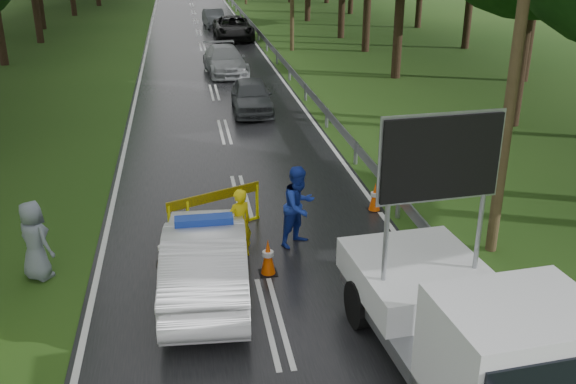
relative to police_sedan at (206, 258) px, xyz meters
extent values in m
plane|color=#204213|center=(1.13, -1.25, -0.73)|extent=(160.00, 160.00, 0.00)
cube|color=black|center=(1.13, 28.75, -0.72)|extent=(7.00, 140.00, 0.02)
cylinder|color=gray|center=(4.83, -1.25, -0.38)|extent=(0.12, 0.12, 0.70)
cube|color=gray|center=(4.83, 28.75, -0.18)|extent=(0.05, 60.00, 0.30)
cylinder|color=#3F321D|center=(6.33, 0.75, 4.27)|extent=(0.24, 0.24, 10.00)
imported|color=white|center=(0.00, 0.00, 0.00)|extent=(1.81, 4.52, 1.46)
cube|color=#1938A5|center=(0.00, 0.00, 0.80)|extent=(1.11, 0.37, 0.15)
cube|color=gray|center=(3.71, -2.80, -0.16)|extent=(2.42, 4.52, 0.26)
cube|color=white|center=(3.63, -1.76, 0.25)|extent=(2.37, 2.66, 0.57)
cube|color=white|center=(3.85, -4.67, 0.57)|extent=(2.21, 1.82, 1.77)
cube|color=black|center=(3.66, -2.18, 2.60)|extent=(1.98, 0.28, 1.35)
cylinder|color=black|center=(2.63, -1.63, -0.30)|extent=(0.36, 0.89, 0.87)
cylinder|color=black|center=(4.60, -1.48, -0.30)|extent=(0.36, 0.89, 0.87)
cube|color=#F4EC0D|center=(-0.72, 2.27, -0.27)|extent=(0.07, 0.07, 0.93)
cube|color=#F4EC0D|center=(-0.30, 2.46, -0.27)|extent=(0.07, 0.07, 0.93)
cube|color=#F4EC0D|center=(0.96, 3.04, -0.27)|extent=(0.07, 0.07, 0.93)
cube|color=#F4EC0D|center=(1.38, 3.23, -0.27)|extent=(0.07, 0.07, 0.93)
cube|color=#F2CC00|center=(0.33, 2.75, 0.15)|extent=(2.21, 1.04, 0.23)
imported|color=yellow|center=(0.78, 1.32, 0.07)|extent=(0.69, 0.61, 1.60)
imported|color=#1933A7|center=(2.15, 1.75, 0.19)|extent=(1.14, 1.11, 1.86)
imported|color=slate|center=(-3.36, 1.12, 0.11)|extent=(0.97, 0.95, 1.68)
imported|color=#45494D|center=(2.40, 13.27, -0.09)|extent=(1.65, 3.82, 1.29)
imported|color=#9FA3A7|center=(1.93, 20.76, -0.07)|extent=(2.19, 4.70, 1.33)
imported|color=black|center=(3.27, 31.52, -0.01)|extent=(2.43, 5.25, 1.46)
imported|color=#464A4F|center=(2.37, 37.52, -0.10)|extent=(1.65, 3.95, 1.27)
cube|color=black|center=(1.28, 0.49, -0.72)|extent=(0.37, 0.37, 0.03)
cone|color=#F95407|center=(1.28, 0.49, -0.33)|extent=(0.31, 0.31, 0.77)
cube|color=black|center=(0.93, 2.74, -0.72)|extent=(0.38, 0.38, 0.03)
cone|color=#F95407|center=(0.93, 2.74, -0.33)|extent=(0.31, 0.31, 0.77)
cube|color=black|center=(-0.87, 1.25, -0.72)|extent=(0.32, 0.32, 0.03)
cone|color=#F95407|center=(-0.87, 1.25, -0.39)|extent=(0.26, 0.26, 0.66)
cube|color=black|center=(4.38, 3.25, -0.72)|extent=(0.36, 0.36, 0.03)
cone|color=#F95407|center=(4.38, 3.25, -0.34)|extent=(0.30, 0.30, 0.74)
camera|label=1|loc=(-0.25, -11.10, 5.88)|focal=40.00mm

